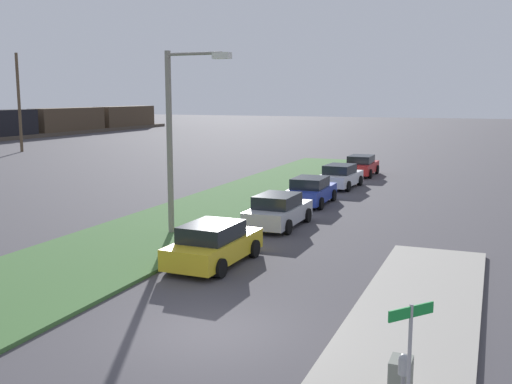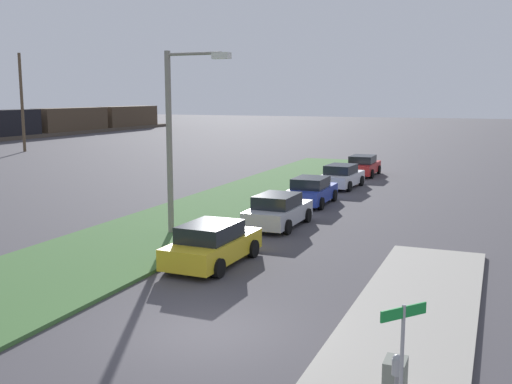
{
  "view_description": "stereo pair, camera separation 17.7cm",
  "coord_description": "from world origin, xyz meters",
  "views": [
    {
      "loc": [
        -12.61,
        -6.17,
        5.74
      ],
      "look_at": [
        12.35,
        3.71,
        1.44
      ],
      "focal_mm": 42.4,
      "sensor_mm": 36.0,
      "label": 1
    },
    {
      "loc": [
        -12.54,
        -6.34,
        5.74
      ],
      "look_at": [
        12.35,
        3.71,
        1.44
      ],
      "focal_mm": 42.4,
      "sensor_mm": 36.0,
      "label": 2
    }
  ],
  "objects": [
    {
      "name": "parked_car_silver",
      "position": [
        12.07,
        2.54,
        0.72
      ],
      "size": [
        4.33,
        2.07,
        1.47
      ],
      "rotation": [
        0.0,
        0.0,
        -0.01
      ],
      "color": "#B2B5BA",
      "rests_on": "ground"
    },
    {
      "name": "ground",
      "position": [
        0.0,
        0.0,
        0.0
      ],
      "size": [
        300.0,
        300.0,
        0.0
      ],
      "primitive_type": "plane",
      "color": "#423F44"
    },
    {
      "name": "parked_car_blue",
      "position": [
        17.94,
        2.8,
        0.72
      ],
      "size": [
        4.32,
        2.06,
        1.47
      ],
      "rotation": [
        0.0,
        0.0,
        0.01
      ],
      "color": "#23389E",
      "rests_on": "ground"
    },
    {
      "name": "distant_utility_pole",
      "position": [
        36.36,
        39.25,
        5.0
      ],
      "size": [
        0.3,
        0.3,
        10.0
      ],
      "primitive_type": "cylinder",
      "color": "brown",
      "rests_on": "ground"
    },
    {
      "name": "parked_car_red",
      "position": [
        30.63,
        2.75,
        0.72
      ],
      "size": [
        4.3,
        2.03,
        1.47
      ],
      "rotation": [
        0.0,
        0.0,
        0.0
      ],
      "color": "red",
      "rests_on": "ground"
    },
    {
      "name": "parked_car_white",
      "position": [
        24.31,
        2.76,
        0.72
      ],
      "size": [
        4.4,
        2.22,
        1.47
      ],
      "rotation": [
        0.0,
        0.0,
        -0.06
      ],
      "color": "silver",
      "rests_on": "ground"
    },
    {
      "name": "utility_box",
      "position": [
        -1.78,
        -4.79,
        0.45
      ],
      "size": [
        0.55,
        0.4,
        0.9
      ],
      "primitive_type": "cube",
      "color": "slate",
      "rests_on": "ground"
    },
    {
      "name": "streetlight",
      "position": [
        8.95,
        5.81,
        4.39
      ],
      "size": [
        0.37,
        2.87,
        7.5
      ],
      "color": "gray",
      "rests_on": "ground"
    },
    {
      "name": "street_sign",
      "position": [
        -3.56,
        -5.14,
        1.7
      ],
      "size": [
        0.72,
        0.59,
        2.6
      ],
      "color": "#99999E",
      "rests_on": "ground"
    },
    {
      "name": "parked_car_yellow",
      "position": [
        5.53,
        2.57,
        0.72
      ],
      "size": [
        4.35,
        2.12,
        1.47
      ],
      "rotation": [
        0.0,
        0.0,
        -0.03
      ],
      "color": "gold",
      "rests_on": "ground"
    },
    {
      "name": "parking_meter",
      "position": [
        -2.72,
        -4.95,
        1.05
      ],
      "size": [
        0.18,
        0.18,
        1.42
      ],
      "color": "slate",
      "rests_on": "ground"
    },
    {
      "name": "grass_median",
      "position": [
        10.0,
        6.86,
        0.06
      ],
      "size": [
        60.0,
        6.0,
        0.12
      ],
      "primitive_type": "cube",
      "color": "#3D6633",
      "rests_on": "ground"
    }
  ]
}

